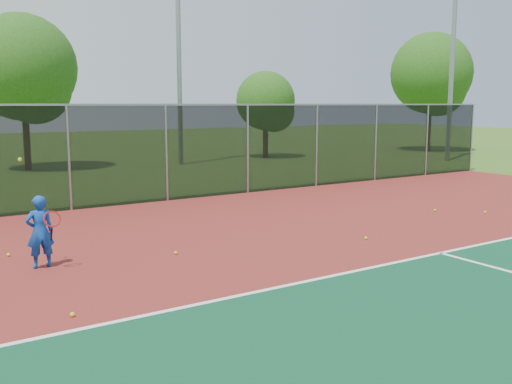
# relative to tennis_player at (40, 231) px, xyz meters

# --- Properties ---
(court_apron) EXTENTS (30.00, 20.00, 0.02)m
(court_apron) POSITION_rel_tennis_player_xyz_m (5.06, -4.38, -0.70)
(court_apron) COLOR maroon
(court_apron) RESTS_ON ground
(fence_back) EXTENTS (30.00, 0.06, 3.03)m
(fence_back) POSITION_rel_tennis_player_xyz_m (5.06, 5.62, 0.86)
(fence_back) COLOR black
(fence_back) RESTS_ON court_apron
(tennis_player) EXTENTS (0.59, 0.58, 2.06)m
(tennis_player) POSITION_rel_tennis_player_xyz_m (0.00, 0.00, 0.00)
(tennis_player) COLOR #1143A8
(tennis_player) RESTS_ON court_apron
(practice_ball_0) EXTENTS (0.07, 0.07, 0.07)m
(practice_ball_0) POSITION_rel_tennis_player_xyz_m (11.63, -1.18, -0.65)
(practice_ball_0) COLOR yellow
(practice_ball_0) RESTS_ON court_apron
(practice_ball_1) EXTENTS (0.07, 0.07, 0.07)m
(practice_ball_1) POSITION_rel_tennis_player_xyz_m (6.63, -1.66, -0.65)
(practice_ball_1) COLOR yellow
(practice_ball_1) RESTS_ON court_apron
(practice_ball_2) EXTENTS (0.07, 0.07, 0.07)m
(practice_ball_2) POSITION_rel_tennis_player_xyz_m (-0.38, 1.17, -0.65)
(practice_ball_2) COLOR yellow
(practice_ball_2) RESTS_ON court_apron
(practice_ball_3) EXTENTS (0.07, 0.07, 0.07)m
(practice_ball_3) POSITION_rel_tennis_player_xyz_m (10.68, -0.23, -0.65)
(practice_ball_3) COLOR yellow
(practice_ball_3) RESTS_ON court_apron
(practice_ball_4) EXTENTS (0.07, 0.07, 0.07)m
(practice_ball_4) POSITION_rel_tennis_player_xyz_m (-0.21, -2.84, -0.65)
(practice_ball_4) COLOR yellow
(practice_ball_4) RESTS_ON court_apron
(practice_ball_5) EXTENTS (0.07, 0.07, 0.07)m
(practice_ball_5) POSITION_rel_tennis_player_xyz_m (2.49, -0.51, -0.65)
(practice_ball_5) COLOR yellow
(practice_ball_5) RESTS_ON court_apron
(floodlight_n) EXTENTS (0.90, 0.40, 11.80)m
(floodlight_n) POSITION_rel_tennis_player_xyz_m (10.25, 15.49, 5.96)
(floodlight_n) COLOR gray
(floodlight_n) RESTS_ON ground
(floodlight_ne) EXTENTS (0.90, 0.40, 11.80)m
(floodlight_ne) POSITION_rel_tennis_player_xyz_m (23.17, 9.36, 5.96)
(floodlight_ne) COLOR gray
(floodlight_ne) RESTS_ON ground
(tree_back_left) EXTENTS (4.84, 4.84, 7.10)m
(tree_back_left) POSITION_rel_tennis_player_xyz_m (3.29, 17.01, 3.75)
(tree_back_left) COLOR #392614
(tree_back_left) RESTS_ON ground
(tree_back_mid) EXTENTS (3.33, 3.33, 4.88)m
(tree_back_mid) POSITION_rel_tennis_player_xyz_m (15.98, 16.11, 2.35)
(tree_back_mid) COLOR #392614
(tree_back_mid) RESTS_ON ground
(tree_back_right) EXTENTS (5.15, 5.15, 7.57)m
(tree_back_right) POSITION_rel_tennis_player_xyz_m (27.48, 14.23, 4.04)
(tree_back_right) COLOR #392614
(tree_back_right) RESTS_ON ground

